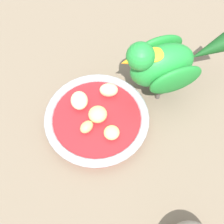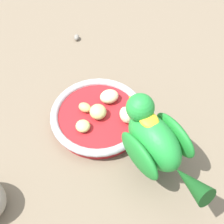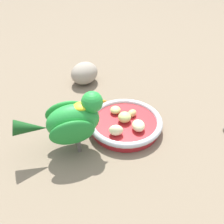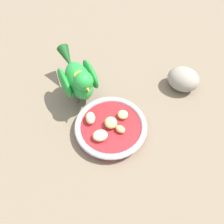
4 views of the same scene
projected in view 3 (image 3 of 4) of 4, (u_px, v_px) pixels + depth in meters
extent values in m
plane|color=#756651|center=(136.00, 131.00, 0.71)|extent=(4.00, 4.00, 0.00)
cylinder|color=#AD1E23|center=(125.00, 125.00, 0.71)|extent=(0.18, 0.18, 0.02)
torus|color=#B7BABF|center=(125.00, 121.00, 0.70)|extent=(0.19, 0.19, 0.02)
ellipsoid|color=#C6D17A|center=(115.00, 110.00, 0.72)|extent=(0.04, 0.04, 0.02)
ellipsoid|color=#C6D17A|center=(125.00, 117.00, 0.69)|extent=(0.04, 0.04, 0.03)
ellipsoid|color=beige|center=(138.00, 126.00, 0.67)|extent=(0.05, 0.04, 0.02)
ellipsoid|color=tan|center=(132.00, 113.00, 0.71)|extent=(0.03, 0.03, 0.02)
ellipsoid|color=beige|center=(116.00, 130.00, 0.65)|extent=(0.04, 0.04, 0.03)
cylinder|color=#59544C|center=(76.00, 137.00, 0.66)|extent=(0.01, 0.01, 0.04)
cylinder|color=#59544C|center=(79.00, 145.00, 0.64)|extent=(0.01, 0.01, 0.04)
ellipsoid|color=green|center=(73.00, 121.00, 0.61)|extent=(0.09, 0.13, 0.08)
ellipsoid|color=#1E7F2D|center=(66.00, 112.00, 0.64)|extent=(0.04, 0.10, 0.06)
ellipsoid|color=#1E7F2D|center=(72.00, 133.00, 0.58)|extent=(0.04, 0.10, 0.06)
cone|color=#144719|center=(30.00, 128.00, 0.59)|extent=(0.05, 0.08, 0.05)
sphere|color=green|center=(92.00, 102.00, 0.60)|extent=(0.06, 0.06, 0.05)
cone|color=orange|center=(102.00, 102.00, 0.60)|extent=(0.02, 0.03, 0.02)
ellipsoid|color=yellow|center=(81.00, 106.00, 0.59)|extent=(0.04, 0.05, 0.01)
ellipsoid|color=gray|center=(84.00, 73.00, 0.88)|extent=(0.11, 0.12, 0.07)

